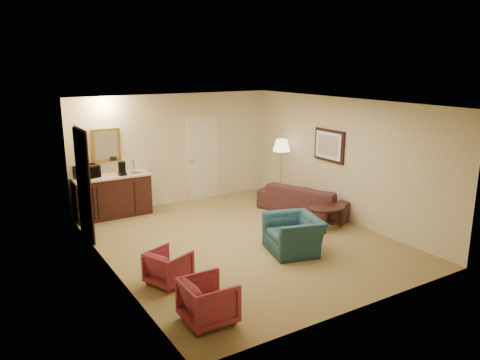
% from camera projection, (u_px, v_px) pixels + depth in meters
% --- Properties ---
extents(ground, '(6.00, 6.00, 0.00)m').
position_uv_depth(ground, '(242.00, 240.00, 8.92)').
color(ground, olive).
rests_on(ground, ground).
extents(room_walls, '(5.02, 6.01, 2.61)m').
position_uv_depth(room_walls, '(217.00, 146.00, 9.09)').
color(room_walls, beige).
rests_on(room_walls, ground).
extents(wetbar_cabinet, '(1.64, 0.58, 0.92)m').
position_uv_depth(wetbar_cabinet, '(113.00, 196.00, 10.22)').
color(wetbar_cabinet, '#361511').
rests_on(wetbar_cabinet, ground).
extents(sofa, '(1.40, 2.23, 0.84)m').
position_uv_depth(sofa, '(306.00, 194.00, 10.51)').
color(sofa, black).
rests_on(sofa, ground).
extents(teal_armchair, '(0.87, 1.12, 0.87)m').
position_uv_depth(teal_armchair, '(294.00, 228.00, 8.30)').
color(teal_armchair, '#1D3D48').
rests_on(teal_armchair, ground).
extents(rose_chair_near, '(0.71, 0.73, 0.59)m').
position_uv_depth(rose_chair_near, '(169.00, 265.00, 7.12)').
color(rose_chair_near, maroon).
rests_on(rose_chair_near, ground).
extents(rose_chair_far, '(0.61, 0.65, 0.66)m').
position_uv_depth(rose_chair_far, '(208.00, 299.00, 6.03)').
color(rose_chair_far, maroon).
rests_on(rose_chair_far, ground).
extents(coffee_table, '(0.93, 0.73, 0.47)m').
position_uv_depth(coffee_table, '(327.00, 218.00, 9.48)').
color(coffee_table, black).
rests_on(coffee_table, ground).
extents(floor_lamp, '(0.45, 0.45, 1.54)m').
position_uv_depth(floor_lamp, '(281.00, 171.00, 11.21)').
color(floor_lamp, '#C88F42').
rests_on(floor_lamp, ground).
extents(waste_bin, '(0.25, 0.25, 0.27)m').
position_uv_depth(waste_bin, '(143.00, 206.00, 10.57)').
color(waste_bin, black).
rests_on(waste_bin, ground).
extents(microwave, '(0.54, 0.38, 0.33)m').
position_uv_depth(microwave, '(87.00, 170.00, 9.85)').
color(microwave, black).
rests_on(microwave, wetbar_cabinet).
extents(coffee_maker, '(0.20, 0.20, 0.30)m').
position_uv_depth(coffee_maker, '(122.00, 168.00, 10.11)').
color(coffee_maker, black).
rests_on(coffee_maker, wetbar_cabinet).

